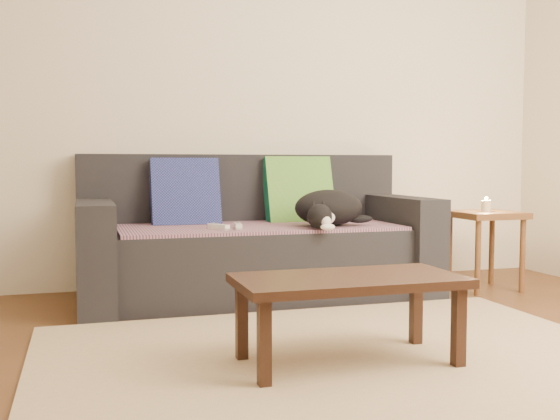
{
  "coord_description": "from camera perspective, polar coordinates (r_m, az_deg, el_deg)",
  "views": [
    {
      "loc": [
        -1.02,
        -2.31,
        0.81
      ],
      "look_at": [
        0.05,
        1.2,
        0.55
      ],
      "focal_mm": 42.0,
      "sensor_mm": 36.0,
      "label": 1
    }
  ],
  "objects": [
    {
      "name": "side_table",
      "position": [
        4.4,
        17.47,
        -1.27
      ],
      "size": [
        0.4,
        0.4,
        0.5
      ],
      "color": "brown",
      "rests_on": "ground"
    },
    {
      "name": "cat",
      "position": [
        3.87,
        4.22,
        0.1
      ],
      "size": [
        0.52,
        0.5,
        0.22
      ],
      "rotation": [
        0.0,
        0.0,
        0.37
      ],
      "color": "black",
      "rests_on": "throw_blanket"
    },
    {
      "name": "wii_remote_a",
      "position": [
        3.7,
        -5.38,
        -1.46
      ],
      "size": [
        0.11,
        0.15,
        0.03
      ],
      "primitive_type": "cube",
      "rotation": [
        0.0,
        0.0,
        2.1
      ],
      "color": "white",
      "rests_on": "throw_blanket"
    },
    {
      "name": "sofa",
      "position": [
        4.04,
        -2.22,
        -3.07
      ],
      "size": [
        2.1,
        0.94,
        0.87
      ],
      "color": "#232328",
      "rests_on": "ground"
    },
    {
      "name": "cushion_navy",
      "position": [
        4.1,
        -8.25,
        1.49
      ],
      "size": [
        0.42,
        0.21,
        0.43
      ],
      "primitive_type": "cube",
      "rotation": [
        -0.27,
        0.0,
        0.0
      ],
      "color": "#0F1D43",
      "rests_on": "throw_blanket"
    },
    {
      "name": "rug",
      "position": [
        2.78,
        5.46,
        -12.76
      ],
      "size": [
        2.5,
        1.8,
        0.01
      ],
      "primitive_type": "cube",
      "color": "tan",
      "rests_on": "ground"
    },
    {
      "name": "throw_blanket",
      "position": [
        3.94,
        -1.88,
        -1.48
      ],
      "size": [
        1.66,
        0.74,
        0.02
      ],
      "primitive_type": "cube",
      "color": "#3C2749",
      "rests_on": "sofa"
    },
    {
      "name": "back_wall",
      "position": [
        4.45,
        -3.68,
        10.36
      ],
      "size": [
        4.5,
        0.04,
        2.6
      ],
      "primitive_type": "cube",
      "color": "beige",
      "rests_on": "ground"
    },
    {
      "name": "ground",
      "position": [
        2.65,
        6.74,
        -13.76
      ],
      "size": [
        4.5,
        4.5,
        0.0
      ],
      "primitive_type": "plane",
      "color": "brown",
      "rests_on": "ground"
    },
    {
      "name": "coffee_table",
      "position": [
        2.64,
        5.98,
        -6.72
      ],
      "size": [
        0.9,
        0.45,
        0.36
      ],
      "color": "#321B13",
      "rests_on": "rug"
    },
    {
      "name": "wii_remote_b",
      "position": [
        3.74,
        -3.67,
        -1.4
      ],
      "size": [
        0.06,
        0.15,
        0.03
      ],
      "primitive_type": "cube",
      "rotation": [
        0.0,
        0.0,
        1.42
      ],
      "color": "white",
      "rests_on": "throw_blanket"
    },
    {
      "name": "cushion_green",
      "position": [
        4.27,
        1.63,
        1.63
      ],
      "size": [
        0.44,
        0.24,
        0.46
      ],
      "primitive_type": "cube",
      "rotation": [
        -0.31,
        0.0,
        0.0
      ],
      "color": "#0C523C",
      "rests_on": "throw_blanket"
    },
    {
      "name": "candle",
      "position": [
        4.39,
        17.51,
        0.37
      ],
      "size": [
        0.06,
        0.06,
        0.09
      ],
      "color": "beige",
      "rests_on": "side_table"
    }
  ]
}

